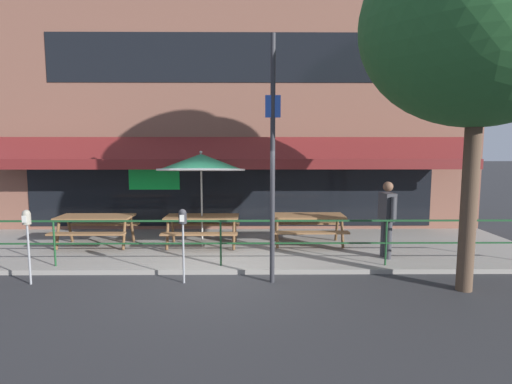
{
  "coord_description": "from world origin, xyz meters",
  "views": [
    {
      "loc": [
        0.66,
        -7.82,
        2.59
      ],
      "look_at": [
        0.75,
        1.6,
        1.5
      ],
      "focal_mm": 28.0,
      "sensor_mm": 36.0,
      "label": 1
    }
  ],
  "objects": [
    {
      "name": "restaurant_building",
      "position": [
        -0.0,
        4.22,
        3.63
      ],
      "size": [
        15.0,
        1.6,
        7.3
      ],
      "color": "brown",
      "rests_on": "ground"
    },
    {
      "name": "pedestrian_walking",
      "position": [
        3.65,
        0.88,
        1.06
      ],
      "size": [
        0.3,
        0.61,
        1.71
      ],
      "color": "#333338",
      "rests_on": "patio_deck"
    },
    {
      "name": "picnic_table_left",
      "position": [
        -3.24,
        1.97,
        0.71
      ],
      "size": [
        1.8,
        1.42,
        0.76
      ],
      "color": "brown",
      "rests_on": "patio_deck"
    },
    {
      "name": "ground_plane",
      "position": [
        0.0,
        0.0,
        0.0
      ],
      "size": [
        120.0,
        120.0,
        0.0
      ],
      "primitive_type": "plane",
      "color": "#2D2D30"
    },
    {
      "name": "patio_deck",
      "position": [
        0.0,
        2.0,
        0.05
      ],
      "size": [
        15.0,
        4.0,
        0.1
      ],
      "primitive_type": "cube",
      "color": "gray",
      "rests_on": "ground"
    },
    {
      "name": "patio_railing",
      "position": [
        0.0,
        0.3,
        0.8
      ],
      "size": [
        13.84,
        0.04,
        0.97
      ],
      "color": "#194723",
      "rests_on": "patio_deck"
    },
    {
      "name": "patio_umbrella_centre",
      "position": [
        -0.59,
        1.91,
        2.18
      ],
      "size": [
        2.14,
        2.14,
        2.38
      ],
      "color": "#B7B2A8",
      "rests_on": "patio_deck"
    },
    {
      "name": "street_sign_pole",
      "position": [
        1.03,
        -0.45,
        2.35
      ],
      "size": [
        0.28,
        0.09,
        4.59
      ],
      "color": "#2D2D33",
      "rests_on": "ground"
    },
    {
      "name": "picnic_table_centre",
      "position": [
        -0.59,
        1.93,
        0.71
      ],
      "size": [
        1.8,
        1.42,
        0.76
      ],
      "color": "brown",
      "rests_on": "patio_deck"
    },
    {
      "name": "street_tree_curbside",
      "position": [
        4.59,
        -0.98,
        4.83
      ],
      "size": [
        4.01,
        3.61,
        6.92
      ],
      "color": "brown",
      "rests_on": "ground"
    },
    {
      "name": "parking_meter_near",
      "position": [
        -3.52,
        -0.53,
        1.15
      ],
      "size": [
        0.15,
        0.16,
        1.42
      ],
      "color": "gray",
      "rests_on": "ground"
    },
    {
      "name": "parking_meter_far",
      "position": [
        -0.64,
        -0.48,
        1.15
      ],
      "size": [
        0.15,
        0.16,
        1.42
      ],
      "color": "gray",
      "rests_on": "ground"
    },
    {
      "name": "picnic_table_right",
      "position": [
        2.06,
        2.06,
        0.71
      ],
      "size": [
        1.8,
        1.42,
        0.76
      ],
      "color": "brown",
      "rests_on": "patio_deck"
    }
  ]
}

